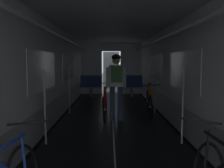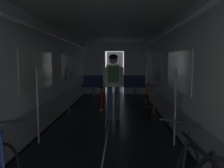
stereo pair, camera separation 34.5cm
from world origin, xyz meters
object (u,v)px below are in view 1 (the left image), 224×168
bicycle_orange (149,102)px  person_cyclist_aisle (116,80)px  bicycle_red_in_aisle (105,104)px  bench_seat_far_right (132,84)px  bench_seat_far_left (91,84)px

bicycle_orange → person_cyclist_aisle: size_ratio=0.98×
bicycle_red_in_aisle → bench_seat_far_right: bearing=74.4°
bicycle_orange → bicycle_red_in_aisle: 1.32m
bench_seat_far_right → bicycle_red_in_aisle: (-1.11, -3.96, -0.18)m
person_cyclist_aisle → bench_seat_far_right: bearing=79.2°
bench_seat_far_left → bench_seat_far_right: 1.80m
bench_seat_far_left → bicycle_red_in_aisle: size_ratio=0.58×
bench_seat_far_left → bench_seat_far_right: bearing=0.0°
bench_seat_far_right → bicycle_red_in_aisle: 4.11m
bicycle_orange → bench_seat_far_left: bearing=118.6°
bench_seat_far_left → bench_seat_far_right: (1.80, 0.00, 0.00)m
bench_seat_far_right → bench_seat_far_left: bearing=180.0°
bench_seat_far_right → person_cyclist_aisle: size_ratio=0.57×
bicycle_orange → bicycle_red_in_aisle: same height
bench_seat_far_right → bicycle_orange: size_ratio=0.58×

